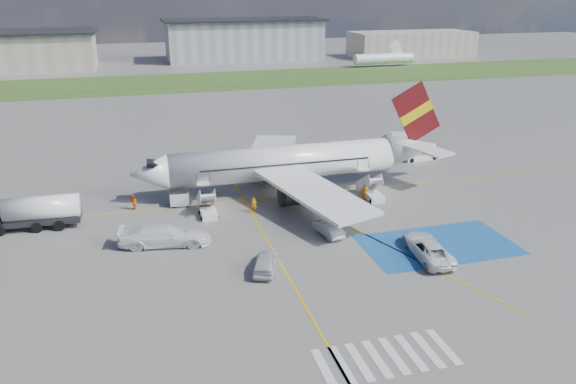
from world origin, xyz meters
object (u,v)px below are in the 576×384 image
object	(u,v)px
belt_loader	(420,157)
car_silver_b	(328,228)
gpu_cart	(180,199)
van_white_b	(164,233)
car_silver_a	(266,262)
airliner	(295,161)
van_white_a	(428,245)
fuel_tanker	(30,216)

from	to	relation	value
belt_loader	car_silver_b	world-z (taller)	belt_loader
gpu_cart	van_white_b	size ratio (longest dim) A/B	0.33
gpu_cart	car_silver_a	world-z (taller)	gpu_cart
airliner	van_white_a	xyz separation A→B (m)	(6.34, -19.80, -2.33)
airliner	car_silver_a	distance (m)	20.33
belt_loader	car_silver_b	size ratio (longest dim) A/B	1.31
airliner	gpu_cart	xyz separation A→B (m)	(-13.58, -1.75, -2.64)
belt_loader	van_white_a	xyz separation A→B (m)	(-13.51, -26.53, 0.67)
fuel_tanker	van_white_a	size ratio (longest dim) A/B	1.71
gpu_cart	belt_loader	distance (m)	34.49
fuel_tanker	van_white_b	world-z (taller)	fuel_tanker
gpu_cart	belt_loader	xyz separation A→B (m)	(33.43, 8.48, -0.36)
car_silver_a	van_white_a	distance (m)	14.41
fuel_tanker	van_white_b	bearing A→B (deg)	-28.61
airliner	van_white_b	size ratio (longest dim) A/B	5.87
gpu_cart	car_silver_b	distance (m)	17.28
belt_loader	van_white_b	distance (m)	39.96
belt_loader	van_white_b	size ratio (longest dim) A/B	0.86
belt_loader	car_silver_b	bearing A→B (deg)	-142.17
gpu_cart	van_white_b	world-z (taller)	van_white_b
airliner	fuel_tanker	bearing A→B (deg)	-172.20
fuel_tanker	van_white_b	distance (m)	14.39
airliner	van_white_a	size ratio (longest dim) A/B	6.52
gpu_cart	belt_loader	size ratio (longest dim) A/B	0.39
fuel_tanker	car_silver_b	xyz separation A→B (m)	(27.62, -9.26, -0.69)
fuel_tanker	belt_loader	xyz separation A→B (m)	(48.05, 10.59, -0.97)
car_silver_a	van_white_a	bearing A→B (deg)	-164.74
airliner	car_silver_b	size ratio (longest dim) A/B	8.91
airliner	belt_loader	world-z (taller)	airliner
airliner	fuel_tanker	size ratio (longest dim) A/B	3.82
belt_loader	car_silver_a	xyz separation A→B (m)	(-27.86, -25.23, 0.40)
belt_loader	car_silver_b	xyz separation A→B (m)	(-20.43, -19.85, 0.29)
gpu_cart	van_white_a	size ratio (longest dim) A/B	0.37
airliner	van_white_b	bearing A→B (deg)	-144.66
airliner	van_white_b	distance (m)	19.54
airliner	gpu_cart	size ratio (longest dim) A/B	17.61
belt_loader	car_silver_a	world-z (taller)	car_silver_a
gpu_cart	car_silver_a	bearing A→B (deg)	-67.43
car_silver_b	airliner	bearing A→B (deg)	-102.43
gpu_cart	van_white_a	world-z (taller)	van_white_a
car_silver_a	van_white_b	world-z (taller)	van_white_b
fuel_tanker	car_silver_b	bearing A→B (deg)	-16.34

